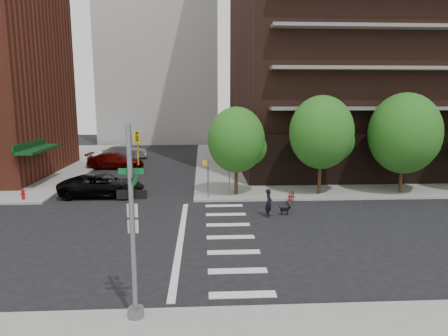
{
  "coord_description": "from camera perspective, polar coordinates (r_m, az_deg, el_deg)",
  "views": [
    {
      "loc": [
        1.62,
        -19.11,
        6.87
      ],
      "look_at": [
        3.0,
        6.0,
        2.5
      ],
      "focal_mm": 32.0,
      "sensor_mm": 36.0,
      "label": 1
    }
  ],
  "objects": [
    {
      "name": "parked_car_maroon",
      "position": [
        41.17,
        -15.22,
        1.03
      ],
      "size": [
        2.55,
        5.66,
        1.61
      ],
      "primitive_type": "imported",
      "rotation": [
        0.0,
        0.0,
        1.52
      ],
      "color": "#450503",
      "rests_on": "ground"
    },
    {
      "name": "tree_a",
      "position": [
        27.86,
        1.78,
        4.03
      ],
      "size": [
        4.0,
        4.0,
        5.9
      ],
      "color": "#301E11",
      "rests_on": "sidewalk_ne"
    },
    {
      "name": "parked_car_silver",
      "position": [
        47.7,
        -13.99,
        2.27
      ],
      "size": [
        2.21,
        5.1,
        1.63
      ],
      "primitive_type": "imported",
      "rotation": [
        0.0,
        0.0,
        1.67
      ],
      "color": "#A4A5AB",
      "rests_on": "ground"
    },
    {
      "name": "scooter",
      "position": [
        27.05,
        9.58,
        -3.92
      ],
      "size": [
        1.37,
        1.97,
        0.98
      ],
      "primitive_type": "imported",
      "rotation": [
        0.0,
        0.0,
        -0.42
      ],
      "color": "maroon",
      "rests_on": "ground"
    },
    {
      "name": "parked_car_black",
      "position": [
        29.63,
        -16.99,
        -2.38
      ],
      "size": [
        2.81,
        5.9,
        1.63
      ],
      "primitive_type": "imported",
      "rotation": [
        0.0,
        0.0,
        1.55
      ],
      "color": "black",
      "rests_on": "ground"
    },
    {
      "name": "dog_walker",
      "position": [
        23.66,
        6.43,
        -4.98
      ],
      "size": [
        0.71,
        0.58,
        1.67
      ],
      "primitive_type": "imported",
      "rotation": [
        0.0,
        0.0,
        1.23
      ],
      "color": "black",
      "rests_on": "ground"
    },
    {
      "name": "dog",
      "position": [
        24.29,
        8.74,
        -5.87
      ],
      "size": [
        0.63,
        0.21,
        0.53
      ],
      "rotation": [
        0.0,
        0.0,
        -0.08
      ],
      "color": "black",
      "rests_on": "ground"
    },
    {
      "name": "fire_hydrant",
      "position": [
        30.18,
        -26.78,
        -3.3
      ],
      "size": [
        0.24,
        0.24,
        0.73
      ],
      "color": "#A50C0C",
      "rests_on": "sidewalk_nw"
    },
    {
      "name": "crosswalk",
      "position": [
        20.32,
        -1.32,
        -9.89
      ],
      "size": [
        3.85,
        13.0,
        0.01
      ],
      "color": "silver",
      "rests_on": "ground"
    },
    {
      "name": "tree_b",
      "position": [
        28.95,
        13.74,
        4.97
      ],
      "size": [
        4.5,
        4.5,
        6.65
      ],
      "color": "#301E11",
      "rests_on": "sidewalk_ne"
    },
    {
      "name": "sidewalk_ne",
      "position": [
        47.1,
        20.52,
        0.93
      ],
      "size": [
        39.0,
        33.0,
        0.15
      ],
      "primitive_type": "cube",
      "color": "gray",
      "rests_on": "ground"
    },
    {
      "name": "traffic_signal",
      "position": [
        12.52,
        -12.75,
        -9.84
      ],
      "size": [
        0.9,
        0.75,
        6.0
      ],
      "color": "slate",
      "rests_on": "sidewalk_s"
    },
    {
      "name": "pedestrian_signal",
      "position": [
        27.51,
        -1.64,
        -0.66
      ],
      "size": [
        2.18,
        0.67,
        2.6
      ],
      "color": "slate",
      "rests_on": "sidewalk_ne"
    },
    {
      "name": "ground",
      "position": [
        20.37,
        -7.63,
        -9.94
      ],
      "size": [
        120.0,
        120.0,
        0.0
      ],
      "primitive_type": "plane",
      "color": "black",
      "rests_on": "ground"
    },
    {
      "name": "tree_c",
      "position": [
        31.23,
        24.36,
        4.53
      ],
      "size": [
        5.0,
        5.0,
        6.8
      ],
      "color": "#301E11",
      "rests_on": "sidewalk_ne"
    }
  ]
}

